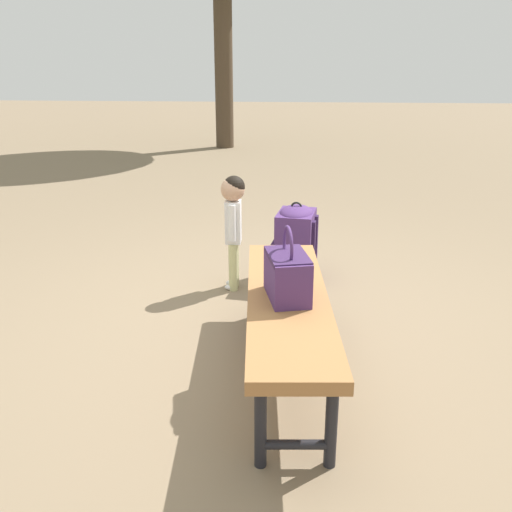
# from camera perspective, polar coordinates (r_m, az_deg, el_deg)

# --- Properties ---
(ground_plane) EXTENTS (40.00, 40.00, 0.00)m
(ground_plane) POSITION_cam_1_polar(r_m,az_deg,el_deg) (3.46, 0.36, -7.34)
(ground_plane) COLOR #7F6B51
(ground_plane) RESTS_ON ground
(park_bench) EXTENTS (1.63, 0.53, 0.45)m
(park_bench) POSITION_cam_1_polar(r_m,az_deg,el_deg) (2.81, 3.25, -5.08)
(park_bench) COLOR #9E6B3D
(park_bench) RESTS_ON ground
(handbag) EXTENTS (0.35, 0.25, 0.37)m
(handbag) POSITION_cam_1_polar(r_m,az_deg,el_deg) (2.71, 3.22, -1.82)
(handbag) COLOR #4C2D66
(handbag) RESTS_ON park_bench
(child_standing) EXTENTS (0.22, 0.17, 0.82)m
(child_standing) POSITION_cam_1_polar(r_m,az_deg,el_deg) (3.87, -2.34, 4.19)
(child_standing) COLOR #CCCC8C
(child_standing) RESTS_ON ground
(backpack_large) EXTENTS (0.38, 0.35, 0.60)m
(backpack_large) POSITION_cam_1_polar(r_m,az_deg,el_deg) (4.12, 4.04, 1.52)
(backpack_large) COLOR #4C2D66
(backpack_large) RESTS_ON ground
(backpack_small) EXTENTS (0.26, 0.24, 0.36)m
(backpack_small) POSITION_cam_1_polar(r_m,az_deg,el_deg) (3.27, 3.41, -5.53)
(backpack_small) COLOR #4C2D66
(backpack_small) RESTS_ON ground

